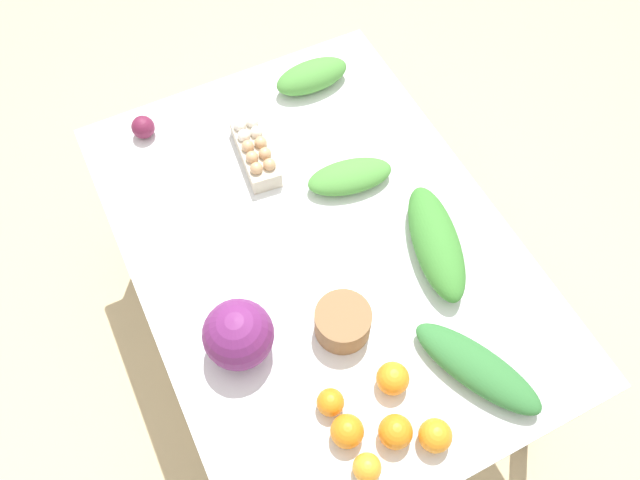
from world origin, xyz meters
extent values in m
plane|color=#C6B289|center=(0.00, 0.00, 0.00)|extent=(8.00, 8.00, 0.00)
cube|color=silver|center=(0.00, 0.00, 0.70)|extent=(1.45, 1.04, 0.03)
cylinder|color=brown|center=(-0.67, -0.46, 0.34)|extent=(0.06, 0.06, 0.69)
cylinder|color=brown|center=(0.67, -0.46, 0.34)|extent=(0.06, 0.06, 0.69)
cylinder|color=brown|center=(0.67, 0.46, 0.34)|extent=(0.06, 0.06, 0.69)
sphere|color=#6B2366|center=(-0.19, 0.32, 0.81)|extent=(0.18, 0.18, 0.18)
cube|color=beige|center=(0.36, 0.04, 0.75)|extent=(0.27, 0.12, 0.06)
sphere|color=tan|center=(0.27, 0.03, 0.79)|extent=(0.04, 0.04, 0.04)
sphere|color=tan|center=(0.32, 0.03, 0.79)|extent=(0.04, 0.04, 0.04)
sphere|color=tan|center=(0.36, 0.02, 0.79)|extent=(0.04, 0.04, 0.04)
sphere|color=white|center=(0.40, 0.02, 0.79)|extent=(0.04, 0.04, 0.04)
sphere|color=white|center=(0.45, 0.01, 0.79)|extent=(0.04, 0.04, 0.04)
sphere|color=tan|center=(0.28, 0.07, 0.79)|extent=(0.04, 0.04, 0.04)
sphere|color=tan|center=(0.32, 0.07, 0.79)|extent=(0.04, 0.04, 0.04)
sphere|color=tan|center=(0.36, 0.06, 0.79)|extent=(0.04, 0.04, 0.04)
sphere|color=white|center=(0.41, 0.06, 0.79)|extent=(0.04, 0.04, 0.04)
sphere|color=white|center=(0.45, 0.05, 0.79)|extent=(0.04, 0.04, 0.04)
cylinder|color=olive|center=(-0.26, 0.06, 0.76)|extent=(0.15, 0.15, 0.09)
ellipsoid|color=#3D8433|center=(-0.17, -0.28, 0.77)|extent=(0.39, 0.23, 0.10)
ellipsoid|color=#4C933D|center=(0.15, -0.17, 0.75)|extent=(0.16, 0.28, 0.07)
ellipsoid|color=#4C933D|center=(0.56, -0.25, 0.76)|extent=(0.12, 0.25, 0.08)
ellipsoid|color=#337538|center=(-0.52, -0.18, 0.75)|extent=(0.38, 0.26, 0.07)
sphere|color=maroon|center=(0.61, 0.32, 0.75)|extent=(0.07, 0.07, 0.07)
sphere|color=orange|center=(-0.56, 0.08, 0.76)|extent=(0.08, 0.08, 0.08)
sphere|color=orange|center=(-0.61, 0.00, 0.76)|extent=(0.08, 0.08, 0.08)
sphere|color=orange|center=(-0.51, 0.18, 0.76)|extent=(0.08, 0.08, 0.08)
sphere|color=orange|center=(-0.45, 0.02, 0.76)|extent=(0.08, 0.08, 0.08)
sphere|color=orange|center=(-0.60, 0.18, 0.75)|extent=(0.07, 0.07, 0.07)
sphere|color=orange|center=(-0.43, 0.19, 0.75)|extent=(0.07, 0.07, 0.07)
camera|label=1|loc=(-0.79, 0.40, 2.27)|focal=35.00mm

